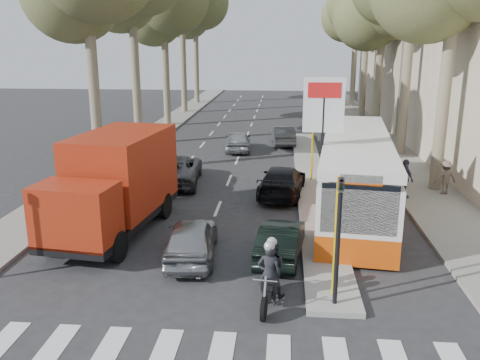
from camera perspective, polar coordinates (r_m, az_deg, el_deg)
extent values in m
plane|color=#28282B|center=(15.50, -2.27, -10.96)|extent=(120.00, 120.00, 0.00)
cube|color=gray|center=(39.96, 14.70, 5.04)|extent=(3.20, 70.00, 0.12)
cube|color=gray|center=(43.45, -8.23, 6.17)|extent=(2.40, 64.00, 0.12)
cube|color=gray|center=(25.73, 7.99, -0.10)|extent=(1.50, 26.00, 0.16)
cube|color=#B7A88E|center=(49.72, 21.75, 15.61)|extent=(11.00, 20.00, 16.00)
cylinder|color=yellow|center=(13.84, 10.69, -6.62)|extent=(0.10, 0.10, 3.50)
cylinder|color=yellow|center=(19.52, 9.03, -0.04)|extent=(0.10, 0.10, 3.50)
cylinder|color=yellow|center=(25.34, 8.13, 3.55)|extent=(0.10, 0.10, 3.50)
cylinder|color=black|center=(19.31, 9.13, 2.39)|extent=(0.12, 0.12, 5.20)
cube|color=white|center=(18.97, 9.39, 8.29)|extent=(1.50, 0.10, 2.00)
cube|color=red|center=(18.85, 9.48, 9.92)|extent=(1.20, 0.02, 0.55)
cylinder|color=black|center=(13.44, 10.86, -8.01)|extent=(0.12, 0.12, 3.20)
imported|color=black|center=(12.93, 11.19, -1.88)|extent=(0.16, 0.41, 1.00)
cylinder|color=#6B604C|center=(27.70, -16.02, 9.24)|extent=(0.56, 0.56, 8.40)
cylinder|color=#6B604C|center=(35.28, -11.61, 11.16)|extent=(0.56, 0.56, 8.96)
cylinder|color=#6B604C|center=(42.98, -8.30, 11.44)|extent=(0.56, 0.56, 8.12)
sphere|color=#515932|center=(43.76, -9.72, 17.92)|extent=(5.20, 5.20, 5.20)
cylinder|color=#6B604C|center=(50.78, -6.38, 12.88)|extent=(0.56, 0.56, 9.52)
sphere|color=#515932|center=(51.65, -7.59, 19.30)|extent=(5.20, 5.20, 5.20)
cylinder|color=#6B604C|center=(58.67, -4.93, 12.82)|extent=(0.56, 0.56, 8.68)
sphere|color=#515932|center=(59.45, -5.94, 17.91)|extent=(5.20, 5.20, 5.20)
sphere|color=#515932|center=(57.82, -4.29, 19.25)|extent=(5.80, 5.80, 5.80)
cylinder|color=#6B604C|center=(24.99, 21.88, 8.14)|extent=(0.56, 0.56, 8.40)
cylinder|color=#6B604C|center=(32.69, 18.14, 10.66)|extent=(0.56, 0.56, 9.24)
cylinder|color=#6B604C|center=(40.52, 15.27, 10.65)|extent=(0.56, 0.56, 7.84)
sphere|color=#515932|center=(40.88, 14.16, 17.45)|extent=(5.20, 5.20, 5.20)
cylinder|color=#6B604C|center=(48.38, 13.78, 12.09)|extent=(0.56, 0.56, 8.96)
sphere|color=#515932|center=(48.87, 12.88, 18.56)|extent=(5.20, 5.20, 5.20)
cylinder|color=#6B604C|center=(56.32, 12.65, 12.27)|extent=(0.56, 0.56, 8.40)
sphere|color=#515932|center=(56.78, 11.84, 17.49)|extent=(5.20, 5.20, 5.20)
sphere|color=#515932|center=(55.71, 14.13, 18.65)|extent=(5.80, 5.80, 5.80)
imported|color=#999BA0|center=(16.64, -5.48, -6.58)|extent=(1.88, 4.04, 1.34)
imported|color=black|center=(16.65, 4.62, -6.77)|extent=(1.71, 3.82, 1.22)
imported|color=#44464B|center=(25.38, -7.27, 1.19)|extent=(2.78, 5.30, 1.42)
imported|color=black|center=(23.30, 4.76, -0.12)|extent=(2.41, 4.81, 1.34)
imported|color=#A0A4A8|center=(32.82, -0.23, 4.46)|extent=(1.82, 4.00, 1.33)
imported|color=#4C4E54|center=(34.95, 4.86, 5.04)|extent=(1.77, 4.05, 1.29)
imported|color=black|center=(25.05, -14.10, 0.35)|extent=(2.09, 4.19, 1.17)
cube|color=black|center=(19.17, -13.86, -4.12)|extent=(3.31, 7.04, 0.28)
cylinder|color=black|center=(17.90, -20.25, -6.45)|extent=(0.46, 1.05, 1.02)
cylinder|color=black|center=(16.84, -13.66, -7.28)|extent=(0.46, 1.05, 1.02)
cylinder|color=black|center=(21.42, -14.23, -2.41)|extent=(0.46, 1.05, 1.02)
cylinder|color=black|center=(20.54, -8.55, -2.86)|extent=(0.46, 1.05, 1.02)
cube|color=maroon|center=(16.69, -17.92, -3.68)|extent=(2.66, 1.88, 1.92)
cube|color=black|center=(16.02, -19.27, -3.73)|extent=(2.25, 0.37, 1.02)
cube|color=maroon|center=(19.50, -13.01, 1.12)|extent=(3.17, 5.03, 2.83)
cube|color=#D64A0B|center=(21.76, 12.65, -1.85)|extent=(3.94, 12.18, 0.94)
cube|color=white|center=(21.43, 12.85, 1.34)|extent=(3.94, 12.18, 1.56)
cube|color=black|center=(21.36, 12.90, 2.15)|extent=(3.91, 11.70, 0.88)
cube|color=white|center=(21.19, 13.03, 4.34)|extent=(3.94, 12.18, 0.31)
cube|color=black|center=(15.66, 13.25, -3.26)|extent=(2.28, 0.32, 1.56)
cube|color=#D64A0B|center=(15.40, 13.46, -0.04)|extent=(1.25, 0.20, 0.33)
cylinder|color=black|center=(18.16, 9.07, -5.48)|extent=(0.40, 1.02, 1.00)
cylinder|color=black|center=(18.25, 16.52, -5.84)|extent=(0.40, 1.02, 1.00)
cylinder|color=black|center=(25.23, 9.85, 0.43)|extent=(0.40, 1.02, 1.00)
cylinder|color=black|center=(25.29, 15.20, 0.15)|extent=(0.40, 1.02, 1.00)
cylinder|color=black|center=(13.25, 2.69, -14.23)|extent=(0.18, 0.66, 0.65)
cylinder|color=black|center=(14.58, 3.71, -11.32)|extent=(0.18, 0.66, 0.65)
cylinder|color=silver|center=(13.13, 2.76, -12.61)|extent=(0.11, 0.41, 0.82)
cube|color=black|center=(13.90, 3.27, -12.13)|extent=(0.32, 0.79, 0.31)
cube|color=black|center=(13.59, 3.15, -11.49)|extent=(0.36, 0.49, 0.22)
cube|color=black|center=(14.07, 3.48, -10.79)|extent=(0.37, 0.69, 0.12)
cylinder|color=silver|center=(13.03, 2.83, -11.22)|extent=(0.63, 0.12, 0.04)
imported|color=black|center=(13.70, 3.30, -10.47)|extent=(0.67, 0.49, 1.71)
imported|color=black|center=(14.08, 3.56, -9.95)|extent=(0.83, 0.53, 1.60)
sphere|color=#B2B2B7|center=(13.32, 3.32, -7.44)|extent=(0.29, 0.29, 0.29)
sphere|color=#B2B2B7|center=(13.73, 3.59, -7.00)|extent=(0.29, 0.29, 0.29)
imported|color=#41334D|center=(23.58, 18.01, 0.16)|extent=(0.91, 1.14, 1.74)
imported|color=brown|center=(24.79, 22.07, 0.26)|extent=(1.06, 0.62, 1.54)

